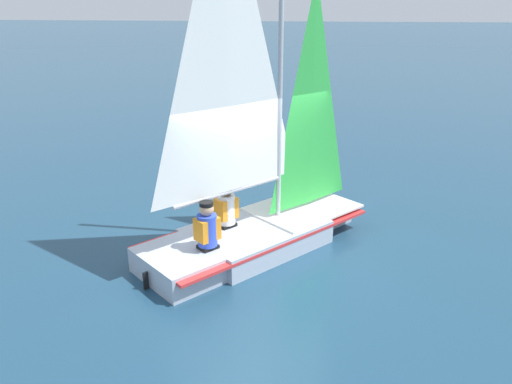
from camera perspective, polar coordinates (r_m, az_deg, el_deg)
The scene contains 4 objects.
ground_plane at distance 8.68m, azimuth -0.00°, elevation -6.20°, with size 260.00×260.00×0.00m, color navy.
sailboat_main at distance 8.31m, azimuth -0.08°, elevation -0.76°, with size 4.07×3.74×5.90m.
sailor_helm at distance 8.39m, azimuth -3.40°, elevation -2.53°, with size 0.43×0.42×1.16m.
sailor_crew at distance 7.66m, azimuth -5.57°, elevation -4.86°, with size 0.43×0.42×1.16m.
Camera 1 is at (-7.64, -1.26, 3.90)m, focal length 35.00 mm.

